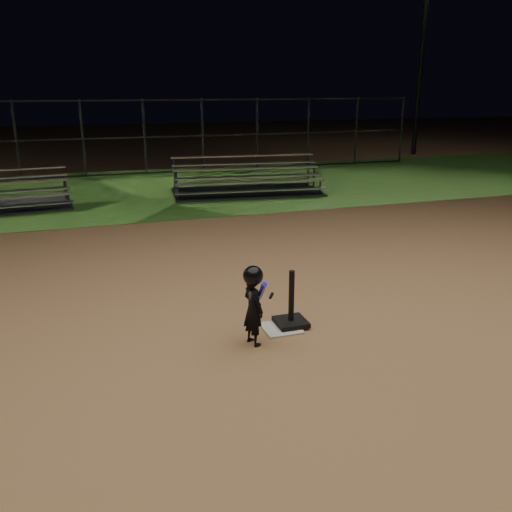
% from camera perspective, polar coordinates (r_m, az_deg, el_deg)
% --- Properties ---
extents(ground, '(80.00, 80.00, 0.00)m').
position_cam_1_polar(ground, '(6.70, 2.71, -7.78)').
color(ground, '#9A6F46').
rests_on(ground, ground).
extents(grass_strip, '(60.00, 8.00, 0.01)m').
position_cam_1_polar(grass_strip, '(16.05, -10.20, 7.04)').
color(grass_strip, '#2F5D1E').
rests_on(grass_strip, ground).
extents(home_plate, '(0.45, 0.45, 0.02)m').
position_cam_1_polar(home_plate, '(6.69, 2.71, -7.68)').
color(home_plate, beige).
rests_on(home_plate, ground).
extents(batting_tee, '(0.38, 0.38, 0.71)m').
position_cam_1_polar(batting_tee, '(6.72, 3.76, -6.30)').
color(batting_tee, black).
rests_on(batting_tee, home_plate).
extents(child_batter, '(0.39, 0.60, 0.96)m').
position_cam_1_polar(child_batter, '(6.12, -0.28, -5.04)').
color(child_batter, black).
rests_on(child_batter, ground).
extents(bleacher_right, '(4.30, 2.44, 1.01)m').
position_cam_1_polar(bleacher_right, '(15.13, -0.95, 7.46)').
color(bleacher_right, '#B1B2B6').
rests_on(bleacher_right, ground).
extents(backstop_fence, '(20.08, 0.08, 2.50)m').
position_cam_1_polar(backstop_fence, '(18.84, -11.79, 12.30)').
color(backstop_fence, '#38383D').
rests_on(backstop_fence, ground).
extents(light_pole_right, '(0.90, 0.53, 8.30)m').
position_cam_1_polar(light_pole_right, '(25.09, 17.52, 21.58)').
color(light_pole_right, '#2D2D30').
rests_on(light_pole_right, ground).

